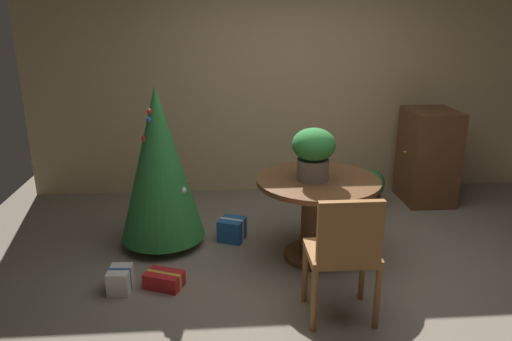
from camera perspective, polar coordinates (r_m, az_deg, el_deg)
The scene contains 11 objects.
ground_plane at distance 4.07m, azimuth 7.76°, elevation -12.63°, with size 6.60×6.60×0.00m, color #756B5B.
back_wall_panel at distance 5.72m, azimuth 3.79°, elevation 10.35°, with size 6.00×0.10×2.60m, color tan.
round_dining_table at distance 4.21m, azimuth 7.23°, elevation -4.32°, with size 1.05×1.05×0.73m.
flower_vase at distance 4.02m, azimuth 6.80°, elevation 2.32°, with size 0.36×0.36×0.44m.
wooden_chair_near at distance 3.35m, azimuth 10.40°, elevation -9.23°, with size 0.48×0.40×0.94m.
holiday_tree at distance 4.38m, azimuth -11.33°, elevation 0.74°, with size 0.77×0.77×1.48m.
gift_box_blue at distance 4.64m, azimuth -2.86°, elevation -6.94°, with size 0.29×0.29×0.21m.
gift_box_cream at distance 4.00m, azimuth -15.72°, elevation -12.27°, with size 0.18×0.23×0.19m.
gift_box_red at distance 3.98m, azimuth -10.78°, elevation -12.53°, with size 0.34×0.28×0.13m.
wooden_cabinet at distance 5.79m, azimuth 19.58°, elevation 1.60°, with size 0.54×0.63×1.06m.
potted_plant at distance 5.57m, azimuth 13.36°, elevation -1.80°, with size 0.32×0.32×0.41m.
Camera 1 is at (-0.79, -3.41, 2.07)m, focal length 33.92 mm.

